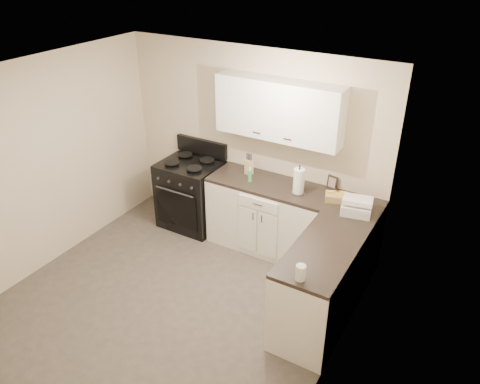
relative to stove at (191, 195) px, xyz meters
The scene contains 21 objects.
floor 1.73m from the stove, 62.34° to the right, with size 3.60×3.60×0.00m, color #473F38.
ceiling 2.63m from the stove, 62.34° to the right, with size 3.60×3.60×0.00m, color white.
wall_back 1.15m from the stove, 22.80° to the left, with size 3.60×3.60×0.00m, color beige.
wall_right 3.07m from the stove, 29.82° to the right, with size 3.60×3.60×0.00m, color beige.
wall_left 1.96m from the stove, 124.85° to the right, with size 3.60×3.60×0.00m, color beige.
wall_front 3.46m from the stove, 76.72° to the right, with size 3.60×3.60×0.00m, color beige.
base_cabinets_back 1.20m from the stove, ahead, with size 1.55×0.60×0.90m, color white.
base_cabinets_right 2.36m from the stove, 15.37° to the right, with size 0.60×1.90×0.90m, color white.
countertop_back 1.28m from the stove, ahead, with size 1.55×0.60×0.04m, color black.
countertop_right 2.40m from the stove, 15.37° to the right, with size 0.60×1.90×0.04m, color black.
upper_cabinets 1.84m from the stove, ahead, with size 1.55×0.30×0.70m, color white.
stove is the anchor object (origin of this frame).
knife_block 1.03m from the stove, ahead, with size 0.09×0.08×0.19m, color #D4B982.
paper_towel 1.71m from the stove, ahead, with size 0.13×0.13×0.31m, color white.
soap_bottle 1.10m from the stove, ahead, with size 0.05×0.05×0.15m, color #42AC61.
picture_frame 2.00m from the stove, ahead, with size 0.13×0.02×0.16m, color black.
wicker_basket 2.11m from the stove, ahead, with size 0.26×0.17×0.09m, color #AA8750.
countertop_grill 2.39m from the stove, ahead, with size 0.32×0.30×0.12m, color white.
glass_jar 2.75m from the stove, 33.15° to the right, with size 0.09×0.09×0.15m, color silver.
oven_mitt_near 2.27m from the stove, 30.69° to the right, with size 0.02×0.17×0.29m, color black.
oven_mitt_far 2.17m from the stove, 26.09° to the right, with size 0.02×0.14×0.24m, color black.
Camera 1 is at (2.67, -3.08, 3.60)m, focal length 35.00 mm.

